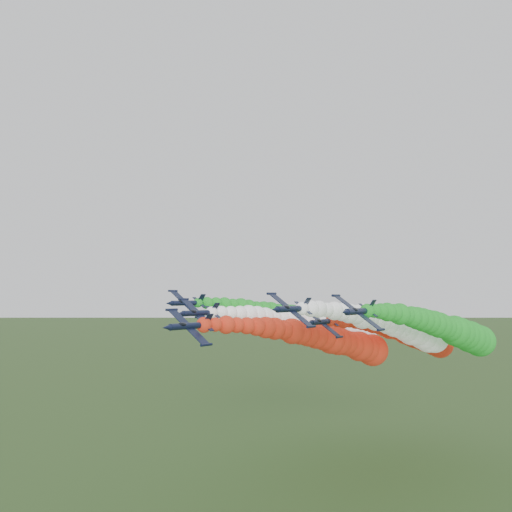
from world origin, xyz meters
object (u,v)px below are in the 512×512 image
object	(u,v)px
jet_inner_left	(330,331)
jet_outer_left	(312,322)
jet_lead	(336,341)
jet_trail	(416,337)
jet_outer_right	(455,332)
jet_inner_right	(406,329)

from	to	relation	value
jet_inner_left	jet_outer_left	xyz separation A→B (m)	(-9.63, 7.64, 1.59)
jet_lead	jet_outer_left	size ratio (longest dim) A/B	1.00
jet_lead	jet_inner_left	distance (m)	13.08
jet_trail	jet_inner_left	bearing A→B (deg)	-128.53
jet_outer_left	jet_inner_left	bearing A→B (deg)	-38.42
jet_outer_left	jet_trail	world-z (taller)	jet_outer_left
jet_outer_right	jet_trail	world-z (taller)	jet_outer_right
jet_lead	jet_inner_left	world-z (taller)	jet_inner_left
jet_inner_left	jet_lead	bearing A→B (deg)	-56.17
jet_inner_right	jet_trail	size ratio (longest dim) A/B	1.00
jet_inner_right	jet_trail	bearing A→B (deg)	100.71
jet_inner_right	jet_trail	world-z (taller)	jet_inner_right
jet_inner_left	jet_trail	distance (m)	26.33
jet_inner_left	jet_outer_right	world-z (taller)	jet_outer_right
jet_inner_left	jet_outer_right	bearing A→B (deg)	12.40
jet_outer_left	jet_outer_right	bearing A→B (deg)	-1.43
jet_inner_right	jet_trail	xyz separation A→B (m)	(-3.50, 18.48, -3.16)
jet_outer_right	jet_trail	distance (m)	19.83
jet_inner_right	jet_outer_left	world-z (taller)	jet_outer_left
jet_inner_right	jet_lead	bearing A→B (deg)	-134.54
jet_inner_right	jet_inner_left	bearing A→B (deg)	-174.13
jet_inner_left	jet_outer_right	distance (m)	30.96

